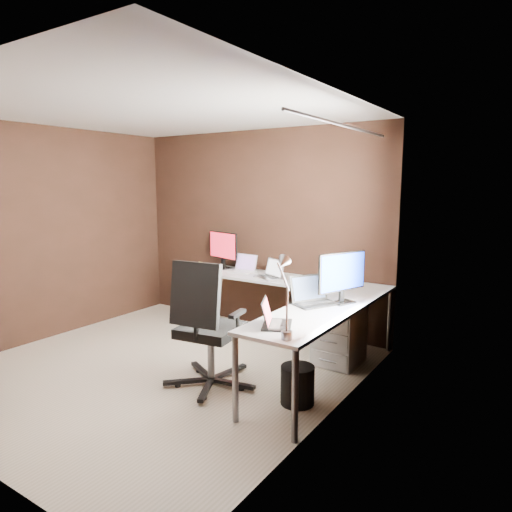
{
  "coord_description": "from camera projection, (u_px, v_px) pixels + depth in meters",
  "views": [
    {
      "loc": [
        3.19,
        -3.08,
        1.83
      ],
      "look_at": [
        0.53,
        0.95,
        1.06
      ],
      "focal_mm": 32.0,
      "sensor_mm": 36.0,
      "label": 1
    }
  ],
  "objects": [
    {
      "name": "room",
      "position": [
        187.0,
        244.0,
        4.23
      ],
      "size": [
        3.6,
        3.6,
        2.5
      ],
      "color": "#C5B299",
      "rests_on": "ground"
    },
    {
      "name": "desk",
      "position": [
        285.0,
        293.0,
        4.86
      ],
      "size": [
        2.65,
        2.25,
        0.73
      ],
      "color": "silver",
      "rests_on": "ground"
    },
    {
      "name": "drawer_pedestal",
      "position": [
        339.0,
        334.0,
        4.69
      ],
      "size": [
        0.42,
        0.5,
        0.6
      ],
      "primitive_type": "cube",
      "color": "silver",
      "rests_on": "ground"
    },
    {
      "name": "monitor_left",
      "position": [
        223.0,
        248.0,
        5.99
      ],
      "size": [
        0.54,
        0.21,
        0.48
      ],
      "rotation": [
        0.0,
        0.0,
        -0.26
      ],
      "color": "black",
      "rests_on": "desk"
    },
    {
      "name": "monitor_right",
      "position": [
        342.0,
        274.0,
        4.22
      ],
      "size": [
        0.24,
        0.55,
        0.48
      ],
      "rotation": [
        0.0,
        0.0,
        1.2
      ],
      "color": "black",
      "rests_on": "desk"
    },
    {
      "name": "laptop_white",
      "position": [
        244.0,
        268.0,
        5.77
      ],
      "size": [
        0.33,
        0.25,
        0.22
      ],
      "rotation": [
        0.0,
        0.0,
        -0.06
      ],
      "color": "silver",
      "rests_on": "desk"
    },
    {
      "name": "laptop_silver",
      "position": [
        271.0,
        274.0,
        5.38
      ],
      "size": [
        0.4,
        0.35,
        0.22
      ],
      "rotation": [
        0.0,
        0.0,
        -0.41
      ],
      "color": "silver",
      "rests_on": "desk"
    },
    {
      "name": "laptop_black_big",
      "position": [
        312.0,
        298.0,
        4.23
      ],
      "size": [
        0.43,
        0.48,
        0.26
      ],
      "rotation": [
        0.0,
        0.0,
        1.07
      ],
      "color": "black",
      "rests_on": "desk"
    },
    {
      "name": "laptop_black_small",
      "position": [
        273.0,
        320.0,
        3.57
      ],
      "size": [
        0.34,
        0.38,
        0.21
      ],
      "rotation": [
        0.0,
        0.0,
        2.02
      ],
      "color": "black",
      "rests_on": "desk"
    },
    {
      "name": "book_stack",
      "position": [
        200.0,
        267.0,
        5.88
      ],
      "size": [
        0.32,
        0.29,
        0.08
      ],
      "rotation": [
        0.0,
        0.0,
        -0.25
      ],
      "color": "tan",
      "rests_on": "desk"
    },
    {
      "name": "mouse_left",
      "position": [
        204.0,
        269.0,
        5.86
      ],
      "size": [
        0.09,
        0.07,
        0.03
      ],
      "primitive_type": "ellipsoid",
      "rotation": [
        0.0,
        0.0,
        -0.23
      ],
      "color": "black",
      "rests_on": "desk"
    },
    {
      "name": "mouse_corner",
      "position": [
        297.0,
        282.0,
        5.07
      ],
      "size": [
        0.1,
        0.08,
        0.04
      ],
      "primitive_type": "ellipsoid",
      "rotation": [
        0.0,
        0.0,
        0.32
      ],
      "color": "black",
      "rests_on": "desk"
    },
    {
      "name": "desk_lamp",
      "position": [
        284.0,
        286.0,
        3.29
      ],
      "size": [
        0.19,
        0.22,
        0.59
      ],
      "rotation": [
        0.0,
        0.0,
        -0.32
      ],
      "color": "slate",
      "rests_on": "desk"
    },
    {
      "name": "office_chair",
      "position": [
        208.0,
        350.0,
        4.13
      ],
      "size": [
        0.66,
        0.67,
        1.18
      ],
      "rotation": [
        0.0,
        0.0,
        0.15
      ],
      "color": "black",
      "rests_on": "ground"
    },
    {
      "name": "wastebasket",
      "position": [
        297.0,
        385.0,
        3.82
      ],
      "size": [
        0.29,
        0.29,
        0.33
      ],
      "primitive_type": "cylinder",
      "rotation": [
        0.0,
        0.0,
        0.02
      ],
      "color": "black",
      "rests_on": "ground"
    }
  ]
}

